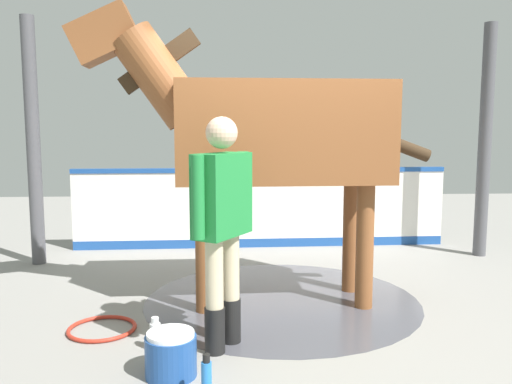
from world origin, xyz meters
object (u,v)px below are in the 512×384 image
at_px(handler, 222,216).
at_px(hose_coil, 102,328).
at_px(horse, 269,132).
at_px(bottle_spray, 207,378).
at_px(wash_bucket, 171,354).
at_px(bottle_shampoo, 155,335).

height_order(handler, hose_coil, handler).
height_order(horse, bottle_spray, horse).
distance_m(horse, handler, 1.27).
xyz_separation_m(handler, hose_coil, (0.98, -0.37, -0.97)).
bearing_deg(handler, horse, 100.50).
height_order(handler, wash_bucket, handler).
distance_m(handler, wash_bucket, 1.01).
distance_m(wash_bucket, bottle_spray, 0.39).
bearing_deg(bottle_spray, bottle_shampoo, -60.41).
height_order(horse, hose_coil, horse).
xyz_separation_m(wash_bucket, hose_coil, (0.64, -0.81, -0.13)).
distance_m(handler, bottle_shampoo, 1.01).
bearing_deg(hose_coil, wash_bucket, 128.45).
height_order(wash_bucket, bottle_shampoo, wash_bucket).
bearing_deg(handler, hose_coil, -168.29).
distance_m(horse, wash_bucket, 2.20).
height_order(horse, handler, horse).
bearing_deg(hose_coil, horse, -154.50).
xyz_separation_m(horse, hose_coil, (1.40, 0.67, -1.57)).
distance_m(wash_bucket, hose_coil, 1.04).
relative_size(bottle_spray, hose_coil, 0.51).
bearing_deg(wash_bucket, horse, -117.14).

